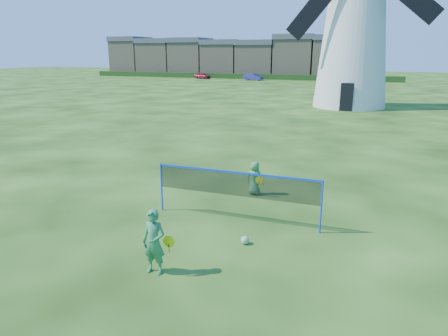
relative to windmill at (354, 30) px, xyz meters
name	(u,v)px	position (x,y,z in m)	size (l,w,h in m)	color
ground	(212,219)	(-2.06, -29.31, -6.90)	(220.00, 220.00, 0.00)	black
windmill	(354,30)	(0.00, 0.00, 0.00)	(13.50, 6.56, 19.40)	white
badminton_net	(236,185)	(-1.33, -29.21, -5.76)	(5.05, 0.05, 1.55)	blue
player_girl	(154,242)	(-2.11, -32.71, -6.13)	(0.70, 0.38, 1.54)	#34834C
player_boy	(255,178)	(-1.46, -26.72, -6.29)	(0.67, 0.45, 1.21)	#448D4F
play_ball	(245,240)	(-0.61, -30.60, -6.79)	(0.22, 0.22, 0.22)	green
terraced_houses	(226,57)	(-27.78, 42.69, -2.90)	(52.81, 8.40, 8.31)	tan
hedge	(233,76)	(-24.06, 36.69, -6.40)	(62.00, 0.80, 1.00)	#193814
car_left	(202,76)	(-29.73, 34.55, -6.31)	(1.39, 3.45, 1.17)	maroon
car_right	(253,77)	(-19.03, 33.31, -6.29)	(1.28, 3.68, 1.21)	navy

